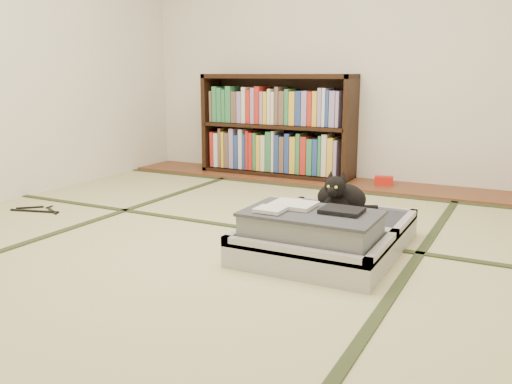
% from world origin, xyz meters
% --- Properties ---
extents(floor, '(4.50, 4.50, 0.00)m').
position_xyz_m(floor, '(0.00, 0.00, 0.00)').
color(floor, '#CAB986').
rests_on(floor, ground).
extents(wood_strip, '(4.00, 0.50, 0.02)m').
position_xyz_m(wood_strip, '(0.00, 2.00, 0.01)').
color(wood_strip, brown).
rests_on(wood_strip, ground).
extents(red_item, '(0.17, 0.12, 0.07)m').
position_xyz_m(red_item, '(0.39, 2.03, 0.06)').
color(red_item, red).
rests_on(red_item, wood_strip).
extents(tatami_borders, '(4.00, 4.50, 0.01)m').
position_xyz_m(tatami_borders, '(0.00, 0.49, 0.00)').
color(tatami_borders, '#2D381E').
rests_on(tatami_borders, ground).
extents(bookcase, '(1.43, 0.33, 0.92)m').
position_xyz_m(bookcase, '(-0.62, 2.07, 0.45)').
color(bookcase, black).
rests_on(bookcase, wood_strip).
extents(suitcase, '(0.74, 0.99, 0.29)m').
position_xyz_m(suitcase, '(0.54, 0.19, 0.10)').
color(suitcase, '#ABABB0').
rests_on(suitcase, floor).
extents(cat, '(0.33, 0.33, 0.27)m').
position_xyz_m(cat, '(0.52, 0.48, 0.24)').
color(cat, black).
rests_on(cat, suitcase).
extents(cable_coil, '(0.10, 0.10, 0.02)m').
position_xyz_m(cable_coil, '(0.70, 0.52, 0.15)').
color(cable_coil, white).
rests_on(cable_coil, suitcase).
extents(hanger, '(0.38, 0.22, 0.01)m').
position_xyz_m(hanger, '(-1.53, 0.12, 0.01)').
color(hanger, black).
rests_on(hanger, floor).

